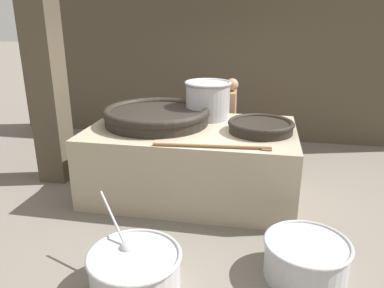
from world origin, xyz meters
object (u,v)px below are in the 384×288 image
(giant_wok_near, at_px, (157,115))
(cook, at_px, (231,118))
(prep_bowl_meat, at_px, (306,257))
(stock_pot, at_px, (208,99))
(prep_bowl_vegetables, at_px, (135,269))
(giant_wok_far, at_px, (261,126))

(giant_wok_near, distance_m, cook, 1.58)
(giant_wok_near, distance_m, prep_bowl_meat, 2.81)
(giant_wok_near, xyz_separation_m, cook, (0.96, 1.22, -0.31))
(stock_pot, relative_size, prep_bowl_vegetables, 0.73)
(giant_wok_far, relative_size, stock_pot, 1.25)
(cook, xyz_separation_m, prep_bowl_meat, (1.04, -2.98, -0.58))
(giant_wok_far, distance_m, prep_bowl_vegetables, 2.52)
(cook, bearing_deg, giant_wok_far, 110.24)
(prep_bowl_vegetables, distance_m, prep_bowl_meat, 1.67)
(cook, bearing_deg, stock_pot, 68.95)
(cook, relative_size, prep_bowl_meat, 1.75)
(prep_bowl_meat, bearing_deg, prep_bowl_vegetables, -162.95)
(prep_bowl_vegetables, relative_size, prep_bowl_meat, 1.14)
(giant_wok_near, bearing_deg, stock_pot, 33.48)
(giant_wok_near, xyz_separation_m, giant_wok_far, (1.48, -0.14, -0.04))
(stock_pot, relative_size, prep_bowl_meat, 0.83)
(giant_wok_near, relative_size, prep_bowl_vegetables, 1.58)
(giant_wok_far, relative_size, prep_bowl_vegetables, 0.91)
(giant_wok_far, relative_size, prep_bowl_meat, 1.04)
(prep_bowl_vegetables, bearing_deg, prep_bowl_meat, 17.05)
(giant_wok_near, xyz_separation_m, stock_pot, (0.67, 0.45, 0.17))
(giant_wok_near, bearing_deg, cook, 51.70)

